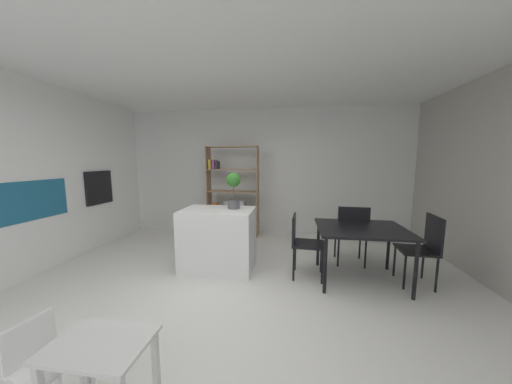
% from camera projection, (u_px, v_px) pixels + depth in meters
% --- Properties ---
extents(ground_plane, '(9.44, 9.44, 0.00)m').
position_uv_depth(ground_plane, '(220.00, 298.00, 2.94)').
color(ground_plane, silver).
extents(ceiling_slab, '(6.86, 5.83, 0.06)m').
position_uv_depth(ceiling_slab, '(215.00, 49.00, 2.58)').
color(ceiling_slab, white).
rests_on(ceiling_slab, ground_plane).
extents(back_partition, '(6.86, 0.06, 2.77)m').
position_uv_depth(back_partition, '(255.00, 171.00, 5.59)').
color(back_partition, silver).
rests_on(back_partition, ground_plane).
extents(cabinet_niche_splashback, '(0.01, 1.01, 0.56)m').
position_uv_depth(cabinet_niche_splashback, '(33.00, 201.00, 3.43)').
color(cabinet_niche_splashback, '#1E6084').
rests_on(cabinet_niche_splashback, ground_plane).
extents(built_in_oven, '(0.06, 0.61, 0.62)m').
position_uv_depth(built_in_oven, '(99.00, 187.00, 4.59)').
color(built_in_oven, black).
rests_on(built_in_oven, ground_plane).
extents(kitchen_island, '(1.06, 0.70, 0.91)m').
position_uv_depth(kitchen_island, '(218.00, 239.00, 3.70)').
color(kitchen_island, white).
rests_on(kitchen_island, ground_plane).
extents(potted_plant_on_island, '(0.22, 0.22, 0.54)m').
position_uv_depth(potted_plant_on_island, '(233.00, 187.00, 3.67)').
color(potted_plant_on_island, '#4C4C51').
rests_on(potted_plant_on_island, kitchen_island).
extents(open_bookshelf, '(1.11, 0.30, 1.94)m').
position_uv_depth(open_bookshelf, '(231.00, 197.00, 5.36)').
color(open_bookshelf, '#997551').
rests_on(open_bookshelf, ground_plane).
extents(child_table, '(0.60, 0.42, 0.51)m').
position_uv_depth(child_table, '(101.00, 356.00, 1.54)').
color(child_table, silver).
rests_on(child_table, ground_plane).
extents(child_chair_left, '(0.35, 0.35, 0.59)m').
position_uv_depth(child_chair_left, '(41.00, 359.00, 1.62)').
color(child_chair_left, white).
rests_on(child_chair_left, ground_plane).
extents(dining_table, '(1.15, 0.94, 0.74)m').
position_uv_depth(dining_table, '(361.00, 233.00, 3.29)').
color(dining_table, black).
rests_on(dining_table, ground_plane).
extents(dining_chair_window_side, '(0.45, 0.46, 0.93)m').
position_uv_depth(dining_chair_window_side, '(425.00, 244.00, 3.19)').
color(dining_chair_window_side, black).
rests_on(dining_chair_window_side, ground_plane).
extents(dining_chair_far, '(0.47, 0.46, 0.95)m').
position_uv_depth(dining_chair_far, '(352.00, 230.00, 3.79)').
color(dining_chair_far, black).
rests_on(dining_chair_far, ground_plane).
extents(dining_chair_island_side, '(0.46, 0.44, 0.88)m').
position_uv_depth(dining_chair_island_side, '(302.00, 240.00, 3.43)').
color(dining_chair_island_side, black).
rests_on(dining_chair_island_side, ground_plane).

